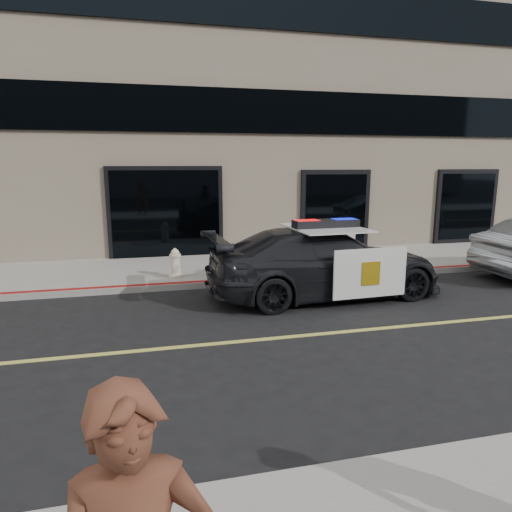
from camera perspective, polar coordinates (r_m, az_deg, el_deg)
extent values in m
plane|color=black|center=(7.84, -0.78, -10.55)|extent=(120.00, 120.00, 0.00)
cube|color=gray|center=(12.77, -6.07, -1.56)|extent=(60.00, 3.50, 0.15)
cube|color=#756856|center=(17.92, -8.93, 21.17)|extent=(60.00, 7.00, 12.00)
imported|color=black|center=(10.32, 8.56, -0.79)|extent=(2.63, 5.50, 1.54)
cube|color=white|center=(9.61, 14.09, -2.09)|extent=(1.64, 0.11, 1.03)
cube|color=white|center=(11.52, 8.59, 0.35)|extent=(1.64, 0.11, 1.03)
cube|color=white|center=(10.18, 8.69, 3.51)|extent=(1.62, 1.91, 0.03)
cube|color=gold|center=(9.58, 14.19, -2.13)|extent=(0.41, 0.03, 0.49)
cube|color=black|center=(10.17, 8.71, 4.01)|extent=(1.49, 0.45, 0.18)
cube|color=red|center=(9.99, 6.36, 4.01)|extent=(0.53, 0.36, 0.17)
cube|color=#0C19CC|center=(10.37, 10.97, 4.15)|extent=(0.53, 0.36, 0.17)
cylinder|color=beige|center=(11.60, -9.99, -2.44)|extent=(0.33, 0.33, 0.07)
cylinder|color=beige|center=(11.54, -10.04, -1.14)|extent=(0.24, 0.24, 0.46)
cylinder|color=beige|center=(11.49, -10.08, 0.07)|extent=(0.29, 0.29, 0.06)
sphere|color=beige|center=(11.48, -10.09, 0.35)|extent=(0.21, 0.21, 0.21)
cylinder|color=beige|center=(11.46, -10.11, 0.80)|extent=(0.06, 0.06, 0.06)
cylinder|color=beige|center=(11.68, -10.10, -0.67)|extent=(0.12, 0.11, 0.12)
cylinder|color=beige|center=(11.37, -9.99, -0.99)|extent=(0.12, 0.11, 0.12)
cylinder|color=beige|center=(11.36, -9.97, -1.34)|extent=(0.16, 0.13, 0.16)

